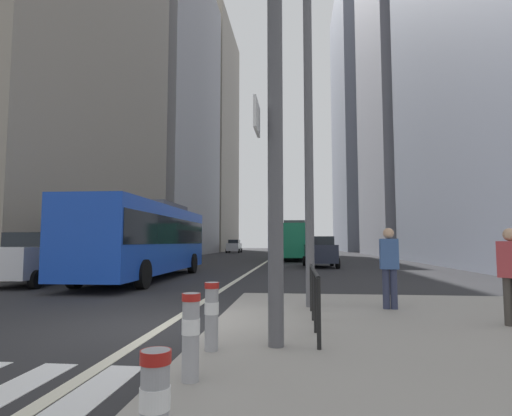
{
  "coord_description": "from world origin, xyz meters",
  "views": [
    {
      "loc": [
        2.52,
        -7.52,
        1.59
      ],
      "look_at": [
        -0.83,
        25.1,
        4.36
      ],
      "focal_mm": 28.31,
      "sensor_mm": 36.0,
      "label": 1
    }
  ],
  "objects_px": {
    "city_bus_red_distant": "(303,240)",
    "bollard_front": "(155,406)",
    "city_bus_red_receding": "(294,239)",
    "pedestrian_walking": "(512,271)",
    "city_bus_blue_oncoming": "(146,236)",
    "street_lamp_post": "(308,84)",
    "bollard_left": "(191,332)",
    "car_receding_near": "(320,252)",
    "pedestrian_waiting": "(389,263)",
    "traffic_signal_gantry": "(130,74)",
    "sedan_white_oncoming": "(38,258)",
    "car_receding_far": "(310,247)",
    "car_oncoming_mid": "(234,246)",
    "bollard_right": "(212,312)"
  },
  "relations": [
    {
      "from": "city_bus_red_distant",
      "to": "bollard_front",
      "type": "relative_size",
      "value": 14.97
    },
    {
      "from": "city_bus_red_receding",
      "to": "pedestrian_walking",
      "type": "bearing_deg",
      "value": -82.35
    },
    {
      "from": "city_bus_blue_oncoming",
      "to": "street_lamp_post",
      "type": "distance_m",
      "value": 10.78
    },
    {
      "from": "bollard_left",
      "to": "car_receding_near",
      "type": "bearing_deg",
      "value": 83.36
    },
    {
      "from": "pedestrian_waiting",
      "to": "pedestrian_walking",
      "type": "bearing_deg",
      "value": -43.71
    },
    {
      "from": "city_bus_red_distant",
      "to": "street_lamp_post",
      "type": "relative_size",
      "value": 1.43
    },
    {
      "from": "traffic_signal_gantry",
      "to": "bollard_left",
      "type": "height_order",
      "value": "traffic_signal_gantry"
    },
    {
      "from": "sedan_white_oncoming",
      "to": "pedestrian_waiting",
      "type": "bearing_deg",
      "value": -24.58
    },
    {
      "from": "car_receding_near",
      "to": "pedestrian_walking",
      "type": "relative_size",
      "value": 2.44
    },
    {
      "from": "city_bus_red_receding",
      "to": "pedestrian_waiting",
      "type": "distance_m",
      "value": 28.1
    },
    {
      "from": "city_bus_red_receding",
      "to": "pedestrian_walking",
      "type": "height_order",
      "value": "city_bus_red_receding"
    },
    {
      "from": "car_receding_far",
      "to": "pedestrian_waiting",
      "type": "bearing_deg",
      "value": -89.21
    },
    {
      "from": "city_bus_blue_oncoming",
      "to": "car_receding_far",
      "type": "relative_size",
      "value": 2.39
    },
    {
      "from": "pedestrian_waiting",
      "to": "pedestrian_walking",
      "type": "height_order",
      "value": "pedestrian_waiting"
    },
    {
      "from": "city_bus_red_receding",
      "to": "street_lamp_post",
      "type": "distance_m",
      "value": 28.08
    },
    {
      "from": "car_receding_far",
      "to": "traffic_signal_gantry",
      "type": "distance_m",
      "value": 42.14
    },
    {
      "from": "sedan_white_oncoming",
      "to": "car_oncoming_mid",
      "type": "xyz_separation_m",
      "value": [
        0.46,
        44.98,
        -0.0
      ]
    },
    {
      "from": "sedan_white_oncoming",
      "to": "city_bus_red_distant",
      "type": "distance_m",
      "value": 46.72
    },
    {
      "from": "city_bus_red_receding",
      "to": "car_receding_far",
      "type": "xyz_separation_m",
      "value": [
        1.74,
        10.45,
        -0.84
      ]
    },
    {
      "from": "sedan_white_oncoming",
      "to": "traffic_signal_gantry",
      "type": "relative_size",
      "value": 0.66
    },
    {
      "from": "sedan_white_oncoming",
      "to": "city_bus_red_receding",
      "type": "bearing_deg",
      "value": 67.1
    },
    {
      "from": "car_oncoming_mid",
      "to": "car_receding_far",
      "type": "height_order",
      "value": "same"
    },
    {
      "from": "car_oncoming_mid",
      "to": "street_lamp_post",
      "type": "height_order",
      "value": "street_lamp_post"
    },
    {
      "from": "bollard_left",
      "to": "street_lamp_post",
      "type": "bearing_deg",
      "value": 74.39
    },
    {
      "from": "traffic_signal_gantry",
      "to": "sedan_white_oncoming",
      "type": "bearing_deg",
      "value": 129.79
    },
    {
      "from": "car_oncoming_mid",
      "to": "street_lamp_post",
      "type": "xyz_separation_m",
      "value": [
        9.65,
        -50.25,
        4.29
      ]
    },
    {
      "from": "city_bus_blue_oncoming",
      "to": "pedestrian_walking",
      "type": "distance_m",
      "value": 13.89
    },
    {
      "from": "city_bus_blue_oncoming",
      "to": "city_bus_red_distant",
      "type": "distance_m",
      "value": 43.72
    },
    {
      "from": "city_bus_red_receding",
      "to": "traffic_signal_gantry",
      "type": "bearing_deg",
      "value": -94.04
    },
    {
      "from": "city_bus_blue_oncoming",
      "to": "traffic_signal_gantry",
      "type": "height_order",
      "value": "traffic_signal_gantry"
    },
    {
      "from": "city_bus_blue_oncoming",
      "to": "city_bus_red_distant",
      "type": "relative_size",
      "value": 0.96
    },
    {
      "from": "street_lamp_post",
      "to": "bollard_front",
      "type": "bearing_deg",
      "value": -99.87
    },
    {
      "from": "car_receding_near",
      "to": "traffic_signal_gantry",
      "type": "relative_size",
      "value": 0.62
    },
    {
      "from": "pedestrian_walking",
      "to": "bollard_right",
      "type": "bearing_deg",
      "value": -157.06
    },
    {
      "from": "car_receding_near",
      "to": "car_oncoming_mid",
      "type": "bearing_deg",
      "value": 107.96
    },
    {
      "from": "car_oncoming_mid",
      "to": "car_receding_near",
      "type": "bearing_deg",
      "value": -72.04
    },
    {
      "from": "car_oncoming_mid",
      "to": "car_receding_near",
      "type": "relative_size",
      "value": 1.02
    },
    {
      "from": "bollard_front",
      "to": "pedestrian_walking",
      "type": "distance_m",
      "value": 6.76
    },
    {
      "from": "city_bus_red_distant",
      "to": "car_oncoming_mid",
      "type": "xyz_separation_m",
      "value": [
        -10.24,
        -0.49,
        -0.85
      ]
    },
    {
      "from": "bollard_left",
      "to": "bollard_right",
      "type": "bearing_deg",
      "value": 91.58
    },
    {
      "from": "pedestrian_walking",
      "to": "car_oncoming_mid",
      "type": "bearing_deg",
      "value": 104.1
    },
    {
      "from": "city_bus_red_distant",
      "to": "bollard_right",
      "type": "relative_size",
      "value": 12.72
    },
    {
      "from": "sedan_white_oncoming",
      "to": "bollard_right",
      "type": "height_order",
      "value": "sedan_white_oncoming"
    },
    {
      "from": "sedan_white_oncoming",
      "to": "car_receding_near",
      "type": "distance_m",
      "value": 16.2
    },
    {
      "from": "traffic_signal_gantry",
      "to": "bollard_right",
      "type": "distance_m",
      "value": 3.75
    },
    {
      "from": "city_bus_red_distant",
      "to": "pedestrian_walking",
      "type": "xyz_separation_m",
      "value": [
        2.82,
        -52.5,
        -0.75
      ]
    },
    {
      "from": "car_receding_near",
      "to": "pedestrian_walking",
      "type": "height_order",
      "value": "car_receding_near"
    },
    {
      "from": "sedan_white_oncoming",
      "to": "city_bus_red_receding",
      "type": "distance_m",
      "value": 24.54
    },
    {
      "from": "traffic_signal_gantry",
      "to": "street_lamp_post",
      "type": "relative_size",
      "value": 0.82
    },
    {
      "from": "city_bus_blue_oncoming",
      "to": "car_receding_near",
      "type": "height_order",
      "value": "city_bus_blue_oncoming"
    }
  ]
}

